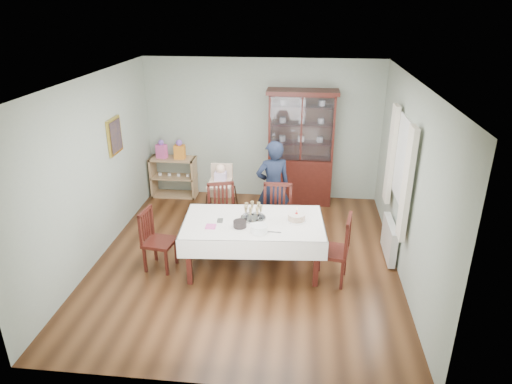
# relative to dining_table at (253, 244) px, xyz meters

# --- Properties ---
(floor) EXTENTS (5.00, 5.00, 0.00)m
(floor) POSITION_rel_dining_table_xyz_m (-0.14, 0.23, -0.38)
(floor) COLOR #593319
(floor) RESTS_ON ground
(room_shell) EXTENTS (5.00, 5.00, 5.00)m
(room_shell) POSITION_rel_dining_table_xyz_m (-0.14, 0.76, 1.32)
(room_shell) COLOR #9EAA99
(room_shell) RESTS_ON floor
(dining_table) EXTENTS (2.08, 1.30, 0.76)m
(dining_table) POSITION_rel_dining_table_xyz_m (0.00, 0.00, 0.00)
(dining_table) COLOR #401610
(dining_table) RESTS_ON floor
(china_cabinet) EXTENTS (1.30, 0.48, 2.18)m
(china_cabinet) POSITION_rel_dining_table_xyz_m (0.61, 2.49, 0.74)
(china_cabinet) COLOR #401610
(china_cabinet) RESTS_ON floor
(sideboard) EXTENTS (0.90, 0.38, 0.80)m
(sideboard) POSITION_rel_dining_table_xyz_m (-1.89, 2.51, 0.02)
(sideboard) COLOR tan
(sideboard) RESTS_ON floor
(picture_frame) EXTENTS (0.04, 0.48, 0.58)m
(picture_frame) POSITION_rel_dining_table_xyz_m (-2.36, 1.03, 1.27)
(picture_frame) COLOR gold
(picture_frame) RESTS_ON room_shell
(window) EXTENTS (0.04, 1.02, 1.22)m
(window) POSITION_rel_dining_table_xyz_m (2.08, 0.53, 1.17)
(window) COLOR white
(window) RESTS_ON room_shell
(curtain_left) EXTENTS (0.07, 0.30, 1.55)m
(curtain_left) POSITION_rel_dining_table_xyz_m (2.02, -0.09, 1.07)
(curtain_left) COLOR silver
(curtain_left) RESTS_ON room_shell
(curtain_right) EXTENTS (0.07, 0.30, 1.55)m
(curtain_right) POSITION_rel_dining_table_xyz_m (2.02, 1.15, 1.07)
(curtain_right) COLOR silver
(curtain_right) RESTS_ON room_shell
(radiator) EXTENTS (0.10, 0.80, 0.55)m
(radiator) POSITION_rel_dining_table_xyz_m (2.02, 0.53, -0.08)
(radiator) COLOR white
(radiator) RESTS_ON floor
(chair_far_left) EXTENTS (0.56, 0.56, 1.00)m
(chair_far_left) POSITION_rel_dining_table_xyz_m (-0.56, 0.65, -0.09)
(chair_far_left) COLOR #401610
(chair_far_left) RESTS_ON floor
(chair_far_right) EXTENTS (0.47, 0.47, 1.04)m
(chair_far_right) POSITION_rel_dining_table_xyz_m (0.30, 0.61, -0.08)
(chair_far_right) COLOR #401610
(chair_far_right) RESTS_ON floor
(chair_end_left) EXTENTS (0.47, 0.47, 0.92)m
(chair_end_left) POSITION_rel_dining_table_xyz_m (-1.37, -0.15, -0.11)
(chair_end_left) COLOR #401610
(chair_end_left) RESTS_ON floor
(chair_end_right) EXTENTS (0.52, 0.52, 1.00)m
(chair_end_right) POSITION_rel_dining_table_xyz_m (1.13, -0.21, -0.09)
(chair_end_right) COLOR #401610
(chair_end_right) RESTS_ON floor
(woman) EXTENTS (0.68, 0.56, 1.59)m
(woman) POSITION_rel_dining_table_xyz_m (0.19, 1.23, 0.41)
(woman) COLOR black
(woman) RESTS_ON floor
(high_chair) EXTENTS (0.50, 0.50, 1.12)m
(high_chair) POSITION_rel_dining_table_xyz_m (-0.71, 1.33, 0.05)
(high_chair) COLOR black
(high_chair) RESTS_ON floor
(champagne_tray) EXTENTS (0.37, 0.37, 0.22)m
(champagne_tray) POSITION_rel_dining_table_xyz_m (-0.01, 0.09, 0.44)
(champagne_tray) COLOR silver
(champagne_tray) RESTS_ON dining_table
(birthday_cake) EXTENTS (0.29, 0.29, 0.20)m
(birthday_cake) POSITION_rel_dining_table_xyz_m (0.61, 0.09, 0.43)
(birthday_cake) COLOR white
(birthday_cake) RESTS_ON dining_table
(plate_stack_dark) EXTENTS (0.24, 0.24, 0.09)m
(plate_stack_dark) POSITION_rel_dining_table_xyz_m (-0.17, -0.19, 0.42)
(plate_stack_dark) COLOR black
(plate_stack_dark) RESTS_ON dining_table
(plate_stack_white) EXTENTS (0.29, 0.29, 0.10)m
(plate_stack_white) POSITION_rel_dining_table_xyz_m (0.12, -0.31, 0.43)
(plate_stack_white) COLOR white
(plate_stack_white) RESTS_ON dining_table
(napkin_stack) EXTENTS (0.14, 0.14, 0.02)m
(napkin_stack) POSITION_rel_dining_table_xyz_m (-0.57, -0.24, 0.38)
(napkin_stack) COLOR #DE519F
(napkin_stack) RESTS_ON dining_table
(cutlery) EXTENTS (0.12, 0.16, 0.01)m
(cutlery) POSITION_rel_dining_table_xyz_m (-0.51, -0.04, 0.38)
(cutlery) COLOR silver
(cutlery) RESTS_ON dining_table
(cake_knife) EXTENTS (0.26, 0.04, 0.01)m
(cake_knife) POSITION_rel_dining_table_xyz_m (0.28, -0.30, 0.38)
(cake_knife) COLOR silver
(cake_knife) RESTS_ON dining_table
(gift_bag_pink) EXTENTS (0.22, 0.18, 0.37)m
(gift_bag_pink) POSITION_rel_dining_table_xyz_m (-2.08, 2.49, 0.58)
(gift_bag_pink) COLOR #DE519F
(gift_bag_pink) RESTS_ON sideboard
(gift_bag_orange) EXTENTS (0.21, 0.15, 0.38)m
(gift_bag_orange) POSITION_rel_dining_table_xyz_m (-1.72, 2.49, 0.58)
(gift_bag_orange) COLOR orange
(gift_bag_orange) RESTS_ON sideboard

